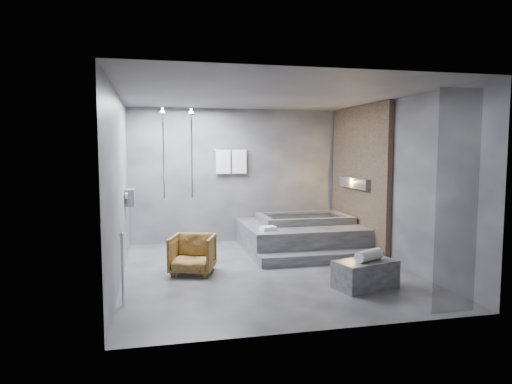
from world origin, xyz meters
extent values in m
plane|color=#303033|center=(0.00, 0.00, 0.00)|extent=(5.00, 5.00, 0.00)
cube|color=#515154|center=(0.00, 0.00, 2.80)|extent=(4.50, 5.00, 0.04)
cube|color=#3B3B41|center=(0.00, 2.50, 1.40)|extent=(4.50, 0.04, 2.80)
cube|color=#3B3B41|center=(0.00, -2.50, 1.40)|extent=(4.50, 0.04, 2.80)
cube|color=#3B3B41|center=(-2.25, 0.00, 1.40)|extent=(0.04, 5.00, 2.80)
cube|color=#3B3B41|center=(2.25, 0.00, 1.40)|extent=(0.04, 5.00, 2.80)
cube|color=#9E7D5C|center=(2.19, 1.25, 1.40)|extent=(0.10, 2.40, 2.78)
cube|color=#FF9938|center=(2.11, 1.25, 1.30)|extent=(0.14, 1.20, 0.20)
cube|color=gray|center=(-2.16, 1.40, 1.10)|extent=(0.16, 0.42, 0.30)
imported|color=beige|center=(-2.15, 1.30, 1.05)|extent=(0.08, 0.08, 0.21)
imported|color=beige|center=(-2.15, 1.50, 1.03)|extent=(0.07, 0.07, 0.15)
cylinder|color=silver|center=(-1.00, 2.05, 1.90)|extent=(0.04, 0.04, 1.80)
cylinder|color=silver|center=(-1.55, 2.05, 1.90)|extent=(0.04, 0.04, 1.80)
cylinder|color=silver|center=(-0.15, 2.44, 1.95)|extent=(0.75, 0.02, 0.02)
cube|color=white|center=(-0.32, 2.42, 1.70)|extent=(0.30, 0.06, 0.50)
cube|color=white|center=(0.02, 2.42, 1.70)|extent=(0.30, 0.06, 0.50)
cylinder|color=silver|center=(-2.15, -1.20, 0.45)|extent=(0.04, 0.04, 0.90)
cube|color=black|center=(1.65, -2.45, 1.35)|extent=(0.55, 0.01, 2.60)
cube|color=#363639|center=(1.05, 1.45, 0.25)|extent=(2.20, 2.00, 0.50)
cube|color=#363639|center=(1.05, 0.27, 0.09)|extent=(2.20, 0.36, 0.18)
cube|color=#38383A|center=(1.15, -1.19, 0.20)|extent=(0.96, 0.69, 0.39)
imported|color=#4A3112|center=(-1.17, 0.12, 0.31)|extent=(0.83, 0.84, 0.61)
cylinder|color=white|center=(1.19, -1.22, 0.47)|extent=(0.48, 0.34, 0.16)
cube|color=white|center=(0.25, 0.86, 0.54)|extent=(0.30, 0.25, 0.07)
camera|label=1|loc=(-1.76, -7.01, 1.96)|focal=32.00mm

